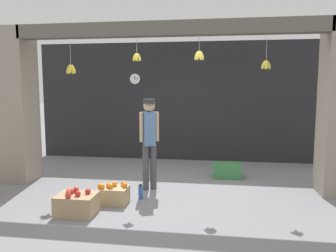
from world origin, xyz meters
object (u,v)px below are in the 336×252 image
at_px(wall_clock, 135,79).
at_px(fruit_crate_oranges, 113,194).
at_px(produce_box_green, 227,170).
at_px(fruit_crate_apples, 77,203).
at_px(water_bottle, 141,192).
at_px(shopkeeper, 149,137).

bearing_deg(wall_clock, fruit_crate_oranges, -82.34).
height_order(fruit_crate_oranges, produce_box_green, fruit_crate_oranges).
relative_size(fruit_crate_oranges, fruit_crate_apples, 0.82).
xyz_separation_m(fruit_crate_apples, water_bottle, (0.76, 0.74, -0.04)).
distance_m(fruit_crate_oranges, fruit_crate_apples, 0.62).
xyz_separation_m(shopkeeper, water_bottle, (-0.04, -0.53, -0.82)).
bearing_deg(produce_box_green, shopkeeper, -145.37).
distance_m(shopkeeper, produce_box_green, 1.86).
height_order(shopkeeper, fruit_crate_oranges, shopkeeper).
height_order(water_bottle, wall_clock, wall_clock).
bearing_deg(wall_clock, fruit_crate_apples, -89.21).
bearing_deg(shopkeeper, produce_box_green, -167.72).
relative_size(fruit_crate_oranges, wall_clock, 1.67).
bearing_deg(shopkeeper, fruit_crate_oranges, 39.47).
distance_m(water_bottle, wall_clock, 3.62).
height_order(shopkeeper, produce_box_green, shopkeeper).
relative_size(shopkeeper, wall_clock, 5.90).
bearing_deg(water_bottle, produce_box_green, 46.19).
height_order(fruit_crate_oranges, fruit_crate_apples, fruit_crate_apples).
distance_m(fruit_crate_oranges, water_bottle, 0.46).
xyz_separation_m(fruit_crate_oranges, produce_box_green, (1.80, 1.74, 0.00)).
xyz_separation_m(fruit_crate_oranges, water_bottle, (0.38, 0.26, -0.03)).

